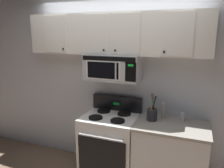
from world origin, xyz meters
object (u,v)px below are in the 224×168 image
stove_range (110,144)px  salt_shaker (183,117)px  over_range_microwave (113,67)px  pepper_mill (163,111)px  utensil_crock_charcoal (152,113)px

stove_range → salt_shaker: stove_range is taller
over_range_microwave → pepper_mill: 0.90m
utensil_crock_charcoal → pepper_mill: (0.13, 0.13, 0.01)m
over_range_microwave → pepper_mill: size_ratio=3.50×
over_range_microwave → utensil_crock_charcoal: size_ratio=1.95×
utensil_crock_charcoal → salt_shaker: 0.40m
stove_range → pepper_mill: 0.90m
utensil_crock_charcoal → over_range_microwave: bearing=174.6°
salt_shaker → over_range_microwave: bearing=-176.8°
pepper_mill → salt_shaker: bearing=-3.9°
over_range_microwave → utensil_crock_charcoal: bearing=-5.4°
stove_range → salt_shaker: (0.96, 0.17, 0.49)m
stove_range → pepper_mill: size_ratio=5.16×
over_range_microwave → utensil_crock_charcoal: (0.57, -0.05, -0.57)m
utensil_crock_charcoal → salt_shaker: (0.39, 0.11, -0.04)m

